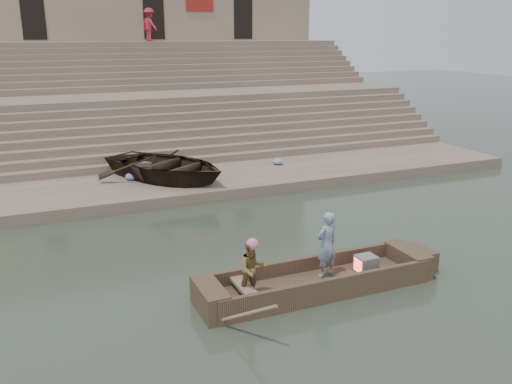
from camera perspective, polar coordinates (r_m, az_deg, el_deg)
ground at (r=12.74m, az=-6.96°, el=-10.05°), size 120.00×120.00×0.00m
lower_landing at (r=20.00m, az=-13.50°, el=0.12°), size 32.00×4.00×0.40m
mid_landing at (r=27.02m, az=-16.51°, el=6.67°), size 32.00×3.00×2.80m
upper_landing at (r=33.78m, az=-18.21°, el=10.40°), size 32.00×3.00×5.20m
ghat_steps at (r=28.62m, az=-17.01°, el=7.95°), size 32.00×11.00×5.20m
building_wall at (r=37.62m, az=-19.25°, el=15.44°), size 32.00×5.07×11.20m
main_rowboat at (r=12.59m, az=6.38°, el=-9.81°), size 5.00×1.30×0.22m
rowboat_trim at (r=12.59m, az=7.27°, el=-8.83°), size 6.04×2.63×1.93m
standing_man at (r=12.53m, az=7.47°, el=-5.50°), size 0.65×0.51×1.57m
rowing_man at (r=11.55m, az=-0.39°, el=-8.15°), size 0.63×0.50×1.26m
television at (r=13.11m, az=11.49°, el=-7.45°), size 0.46×0.42×0.40m
beached_rowboat at (r=20.36m, az=-9.46°, el=2.75°), size 5.85×6.26×1.06m
pedestrian at (r=34.06m, az=-11.17°, el=16.93°), size 1.13×1.40×1.90m
cloth_bundles at (r=20.55m, az=-13.55°, el=1.51°), size 13.20×0.79×0.26m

